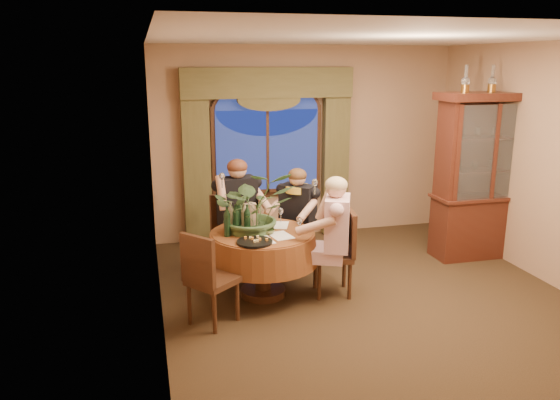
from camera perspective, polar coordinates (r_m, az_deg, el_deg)
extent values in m
plane|color=black|center=(6.26, 9.29, -10.17)|extent=(5.00, 5.00, 0.00)
plane|color=#9B795D|center=(8.13, 2.71, 6.01)|extent=(4.50, 0.00, 4.50)
plane|color=#9B795D|center=(7.03, 26.88, 3.16)|extent=(0.00, 5.00, 5.00)
plane|color=white|center=(5.71, 10.46, 16.36)|extent=(5.00, 5.00, 0.00)
cube|color=#4A4624|center=(7.74, -8.70, 3.79)|extent=(0.38, 0.14, 2.32)
cube|color=#4A4624|center=(8.19, 5.83, 4.45)|extent=(0.38, 0.14, 2.32)
cylinder|color=maroon|center=(6.14, -1.82, -6.68)|extent=(1.55, 1.55, 0.75)
cube|color=#3A130B|center=(7.69, 20.47, 2.32)|extent=(1.35, 0.54, 2.19)
cube|color=black|center=(6.17, 5.52, -5.58)|extent=(0.49, 0.49, 0.96)
cube|color=black|center=(6.78, 1.24, -3.67)|extent=(0.59, 0.59, 0.96)
cube|color=black|center=(6.80, -4.94, -3.68)|extent=(0.51, 0.51, 0.96)
cube|color=black|center=(5.52, -7.05, -8.08)|extent=(0.59, 0.59, 0.96)
imported|color=#3C5D34|center=(5.94, -2.85, 2.27)|extent=(0.89, 0.99, 0.77)
imported|color=#506033|center=(5.94, -1.34, -3.31)|extent=(0.16, 0.16, 0.05)
cylinder|color=black|center=(5.65, -2.67, -4.40)|extent=(0.37, 0.37, 0.02)
cylinder|color=black|center=(5.93, -4.64, -1.99)|extent=(0.07, 0.07, 0.33)
cylinder|color=black|center=(6.06, -4.41, -1.60)|extent=(0.07, 0.07, 0.33)
cylinder|color=tan|center=(5.96, -3.71, -1.87)|extent=(0.07, 0.07, 0.33)
cylinder|color=tan|center=(6.02, -5.16, -1.73)|extent=(0.07, 0.07, 0.33)
cylinder|color=black|center=(5.85, -5.54, -2.24)|extent=(0.07, 0.07, 0.33)
cylinder|color=black|center=(5.90, -3.44, -2.04)|extent=(0.07, 0.07, 0.33)
cube|color=white|center=(5.87, 0.07, -3.75)|extent=(0.27, 0.34, 0.00)
cube|color=white|center=(6.24, -0.14, -2.63)|extent=(0.30, 0.35, 0.00)
cube|color=white|center=(5.73, -1.88, -4.21)|extent=(0.24, 0.32, 0.00)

